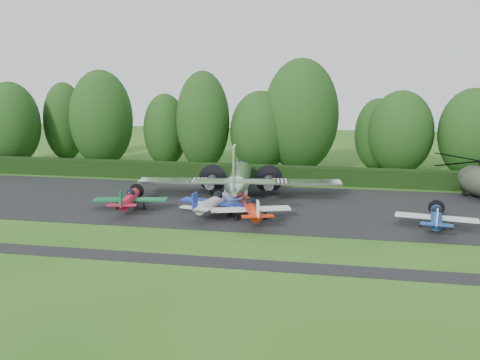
% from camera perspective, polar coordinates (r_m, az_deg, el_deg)
% --- Properties ---
extents(ground, '(160.00, 160.00, 0.00)m').
position_cam_1_polar(ground, '(42.27, -0.49, -6.02)').
color(ground, '#245618').
rests_on(ground, ground).
extents(apron, '(70.00, 18.00, 0.01)m').
position_cam_1_polar(apron, '(51.75, 1.64, -2.72)').
color(apron, black).
rests_on(apron, ground).
extents(taxiway_verge, '(70.00, 2.00, 0.00)m').
position_cam_1_polar(taxiway_verge, '(36.72, -2.31, -8.80)').
color(taxiway_verge, black).
rests_on(taxiway_verge, ground).
extents(hedgerow, '(90.00, 1.60, 2.00)m').
position_cam_1_polar(hedgerow, '(62.36, 3.22, -0.27)').
color(hedgerow, black).
rests_on(hedgerow, ground).
extents(transport_plane, '(20.93, 16.05, 6.71)m').
position_cam_1_polar(transport_plane, '(54.09, -0.17, -0.06)').
color(transport_plane, silver).
rests_on(transport_plane, ground).
extents(light_plane_red, '(6.85, 7.20, 2.63)m').
position_cam_1_polar(light_plane_red, '(50.74, -11.69, -1.98)').
color(light_plane_red, '#BA112E').
rests_on(light_plane_red, ground).
extents(light_plane_white, '(7.27, 7.64, 2.79)m').
position_cam_1_polar(light_plane_white, '(48.32, -2.70, -2.35)').
color(light_plane_white, silver).
rests_on(light_plane_white, ground).
extents(light_plane_orange, '(7.00, 7.36, 2.69)m').
position_cam_1_polar(light_plane_orange, '(46.16, 1.22, -3.06)').
color(light_plane_orange, red).
rests_on(light_plane_orange, ground).
extents(light_plane_blue, '(6.53, 6.87, 2.51)m').
position_cam_1_polar(light_plane_blue, '(46.69, 20.21, -3.71)').
color(light_plane_blue, navy).
rests_on(light_plane_blue, ground).
extents(helicopter, '(12.25, 14.35, 3.95)m').
position_cam_1_polar(helicopter, '(59.35, 24.19, 0.20)').
color(helicopter, '#343C2E').
rests_on(helicopter, ground).
extents(tree_0, '(7.80, 7.80, 10.35)m').
position_cam_1_polar(tree_0, '(68.74, 2.20, 5.21)').
color(tree_0, black).
rests_on(tree_0, ground).
extents(tree_1, '(5.82, 5.82, 9.35)m').
position_cam_1_polar(tree_1, '(72.00, 14.43, 4.74)').
color(tree_1, black).
rests_on(tree_1, ground).
extents(tree_2, '(8.38, 8.38, 12.97)m').
position_cam_1_polar(tree_2, '(74.47, -14.55, 6.35)').
color(tree_2, black).
rests_on(tree_2, ground).
extents(tree_3, '(7.88, 7.88, 11.40)m').
position_cam_1_polar(tree_3, '(79.40, -23.27, 5.52)').
color(tree_3, black).
rests_on(tree_3, ground).
extents(tree_4, '(9.54, 9.54, 14.41)m').
position_cam_1_polar(tree_4, '(68.80, 6.51, 6.85)').
color(tree_4, black).
rests_on(tree_4, ground).
extents(tree_5, '(7.94, 7.94, 10.82)m').
position_cam_1_polar(tree_5, '(70.50, 23.49, 4.61)').
color(tree_5, black).
rests_on(tree_5, ground).
extents(tree_6, '(5.98, 5.98, 11.22)m').
position_cam_1_polar(tree_6, '(81.68, -18.20, 5.96)').
color(tree_6, black).
rests_on(tree_6, ground).
extents(tree_8, '(6.90, 6.90, 12.84)m').
position_cam_1_polar(tree_8, '(69.62, -3.97, 6.30)').
color(tree_8, black).
rests_on(tree_8, ground).
extents(tree_9, '(5.90, 5.90, 9.83)m').
position_cam_1_polar(tree_9, '(73.08, -7.96, 5.28)').
color(tree_9, black).
rests_on(tree_9, ground).
extents(tree_11, '(8.12, 8.12, 10.45)m').
position_cam_1_polar(tree_11, '(69.96, 16.75, 4.88)').
color(tree_11, black).
rests_on(tree_11, ground).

